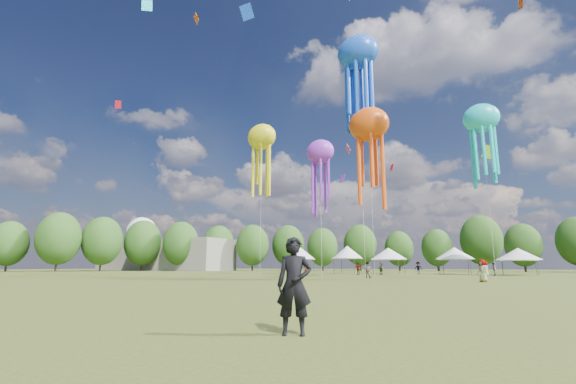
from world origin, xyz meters
The scene contains 10 objects.
ground centered at (0.00, 0.00, 0.00)m, with size 300.00×300.00×0.00m, color #384416.
observer_main centered at (6.55, -1.07, 0.86)m, with size 0.63×0.41×1.73m, color black.
spectator_near centered at (-2.39, 31.76, 0.80)m, with size 0.78×0.61×1.61m, color gray.
spectators_far centered at (0.12, 45.01, 0.84)m, with size 20.40×27.90×1.80m.
festival_tents centered at (-3.93, 54.63, 3.09)m, with size 37.18×10.12×4.33m.
show_kites centered at (4.89, 36.67, 20.80)m, with size 50.80×17.43×31.38m.
small_kites centered at (3.01, 43.32, 30.19)m, with size 76.53×60.12×38.65m.
treeline centered at (-3.87, 62.51, 6.54)m, with size 201.57×95.24×13.43m.
hangar centered at (-72.00, 72.00, 4.00)m, with size 40.00×12.00×8.00m, color gray.
radome centered at (-88.00, 78.00, 9.99)m, with size 9.00×9.00×16.00m.
Camera 1 is at (9.95, -7.53, 1.20)m, focal length 24.71 mm.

